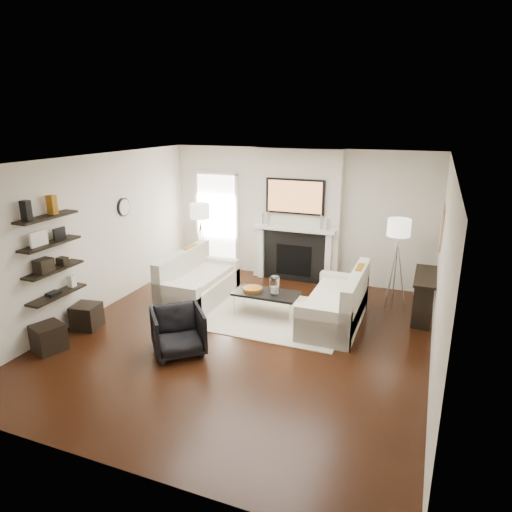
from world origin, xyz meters
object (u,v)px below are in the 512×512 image
(lamp_left_shade, at_px, (200,211))
(ottoman_near, at_px, (87,316))
(coffee_table, at_px, (266,293))
(loveseat_right_base, at_px, (334,312))
(armchair, at_px, (178,330))
(loveseat_left_base, at_px, (200,290))
(lamp_right_shade, at_px, (399,228))

(lamp_left_shade, height_order, ottoman_near, lamp_left_shade)
(coffee_table, distance_m, lamp_left_shade, 2.53)
(lamp_left_shade, relative_size, ottoman_near, 1.00)
(loveseat_right_base, bearing_deg, armchair, -136.51)
(ottoman_near, bearing_deg, coffee_table, 30.93)
(loveseat_left_base, relative_size, lamp_left_shade, 4.50)
(armchair, relative_size, ottoman_near, 1.81)
(coffee_table, xyz_separation_m, armchair, (-0.73, -1.69, -0.04))
(loveseat_right_base, relative_size, armchair, 2.48)
(loveseat_right_base, xyz_separation_m, ottoman_near, (-3.69, -1.61, -0.01))
(coffee_table, height_order, lamp_left_shade, lamp_left_shade)
(armchair, distance_m, lamp_right_shade, 4.15)
(armchair, xyz_separation_m, lamp_right_shade, (2.71, 2.94, 1.09))
(loveseat_left_base, height_order, coffee_table, same)
(coffee_table, height_order, ottoman_near, coffee_table)
(loveseat_left_base, distance_m, lamp_right_shade, 3.74)
(lamp_right_shade, distance_m, ottoman_near, 5.45)
(lamp_right_shade, bearing_deg, loveseat_left_base, -161.73)
(loveseat_left_base, height_order, lamp_left_shade, lamp_left_shade)
(armchair, height_order, lamp_left_shade, lamp_left_shade)
(loveseat_left_base, distance_m, ottoman_near, 2.04)
(coffee_table, distance_m, lamp_right_shade, 2.57)
(loveseat_right_base, xyz_separation_m, lamp_right_shade, (0.83, 1.16, 1.24))
(coffee_table, height_order, armchair, armchair)
(loveseat_right_base, height_order, armchair, armchair)
(ottoman_near, bearing_deg, loveseat_right_base, 23.65)
(lamp_right_shade, bearing_deg, lamp_left_shade, 179.66)
(lamp_right_shade, bearing_deg, loveseat_right_base, -125.71)
(coffee_table, bearing_deg, lamp_right_shade, 32.28)
(loveseat_left_base, xyz_separation_m, armchair, (0.64, -1.83, 0.15))
(loveseat_left_base, bearing_deg, coffee_table, -6.20)
(armchair, xyz_separation_m, ottoman_near, (-1.81, 0.17, -0.16))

